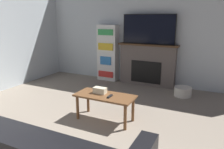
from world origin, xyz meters
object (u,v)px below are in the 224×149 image
object	(u,v)px
tv	(149,29)
bookshelf	(108,53)
storage_basket	(183,92)
fireplace	(147,65)
coffee_table	(105,99)

from	to	relation	value
tv	bookshelf	bearing A→B (deg)	-179.86
tv	storage_basket	distance (m)	1.71
tv	storage_basket	size ratio (longest dim) A/B	3.48
fireplace	bookshelf	distance (m)	1.15
fireplace	storage_basket	distance (m)	1.18
tv	storage_basket	xyz separation A→B (m)	(0.99, -0.46, -1.32)
fireplace	coffee_table	size ratio (longest dim) A/B	1.51
coffee_table	bookshelf	world-z (taller)	bookshelf
coffee_table	storage_basket	distance (m)	2.09
storage_basket	coffee_table	bearing A→B (deg)	-119.30
coffee_table	storage_basket	size ratio (longest dim) A/B	2.64
tv	bookshelf	distance (m)	1.31
coffee_table	bookshelf	size ratio (longest dim) A/B	0.66
tv	bookshelf	world-z (taller)	tv
fireplace	bookshelf	world-z (taller)	bookshelf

